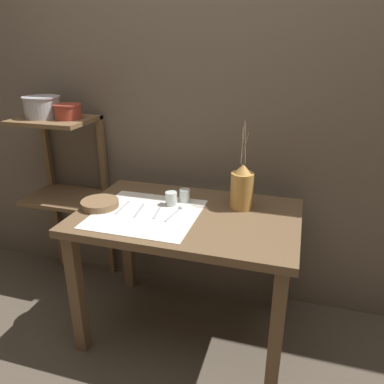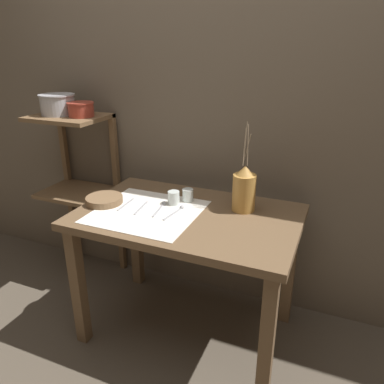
# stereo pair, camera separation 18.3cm
# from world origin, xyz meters

# --- Properties ---
(ground_plane) EXTENTS (12.00, 12.00, 0.00)m
(ground_plane) POSITION_xyz_m (0.00, 0.00, 0.00)
(ground_plane) COLOR brown
(stone_wall_back) EXTENTS (7.00, 0.06, 2.40)m
(stone_wall_back) POSITION_xyz_m (0.00, 0.47, 1.20)
(stone_wall_back) COLOR brown
(stone_wall_back) RESTS_ON ground_plane
(wooden_table) EXTENTS (1.11, 0.71, 0.73)m
(wooden_table) POSITION_xyz_m (0.00, 0.00, 0.62)
(wooden_table) COLOR brown
(wooden_table) RESTS_ON ground_plane
(wooden_shelf_unit) EXTENTS (0.45, 0.35, 1.12)m
(wooden_shelf_unit) POSITION_xyz_m (-0.89, 0.28, 0.78)
(wooden_shelf_unit) COLOR brown
(wooden_shelf_unit) RESTS_ON ground_plane
(linen_cloth) EXTENTS (0.52, 0.49, 0.00)m
(linen_cloth) POSITION_xyz_m (-0.20, -0.06, 0.73)
(linen_cloth) COLOR white
(linen_cloth) RESTS_ON wooden_table
(pitcher_with_flowers) EXTENTS (0.12, 0.12, 0.46)m
(pitcher_with_flowers) POSITION_xyz_m (0.25, 0.15, 0.84)
(pitcher_with_flowers) COLOR #B7843D
(pitcher_with_flowers) RESTS_ON wooden_table
(wooden_bowl) EXTENTS (0.20, 0.20, 0.04)m
(wooden_bowl) POSITION_xyz_m (-0.46, -0.05, 0.75)
(wooden_bowl) COLOR brown
(wooden_bowl) RESTS_ON wooden_table
(glass_tumbler_near) EXTENTS (0.06, 0.06, 0.07)m
(glass_tumbler_near) POSITION_xyz_m (-0.11, 0.07, 0.77)
(glass_tumbler_near) COLOR silver
(glass_tumbler_near) RESTS_ON wooden_table
(glass_tumbler_far) EXTENTS (0.06, 0.06, 0.07)m
(glass_tumbler_far) POSITION_xyz_m (-0.06, 0.14, 0.77)
(glass_tumbler_far) COLOR silver
(glass_tumbler_far) RESTS_ON wooden_table
(fork_outer) EXTENTS (0.02, 0.17, 0.00)m
(fork_outer) POSITION_xyz_m (-0.34, -0.03, 0.74)
(fork_outer) COLOR #A8A8AD
(fork_outer) RESTS_ON wooden_table
(knife_center) EXTENTS (0.03, 0.17, 0.00)m
(knife_center) POSITION_xyz_m (-0.24, -0.04, 0.74)
(knife_center) COLOR #A8A8AD
(knife_center) RESTS_ON wooden_table
(spoon_inner) EXTENTS (0.04, 0.18, 0.02)m
(spoon_inner) POSITION_xyz_m (-0.15, 0.02, 0.74)
(spoon_inner) COLOR #A8A8AD
(spoon_inner) RESTS_ON wooden_table
(spoon_outer) EXTENTS (0.04, 0.18, 0.02)m
(spoon_outer) POSITION_xyz_m (-0.05, 0.01, 0.74)
(spoon_outer) COLOR #A8A8AD
(spoon_outer) RESTS_ON wooden_table
(metal_pot_large) EXTENTS (0.21, 0.21, 0.12)m
(metal_pot_large) POSITION_xyz_m (-0.96, 0.24, 1.19)
(metal_pot_large) COLOR #A8A8AD
(metal_pot_large) RESTS_ON wooden_shelf_unit
(metal_pot_small) EXTENTS (0.16, 0.16, 0.08)m
(metal_pot_small) POSITION_xyz_m (-0.79, 0.24, 1.17)
(metal_pot_small) COLOR #9E3828
(metal_pot_small) RESTS_ON wooden_shelf_unit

